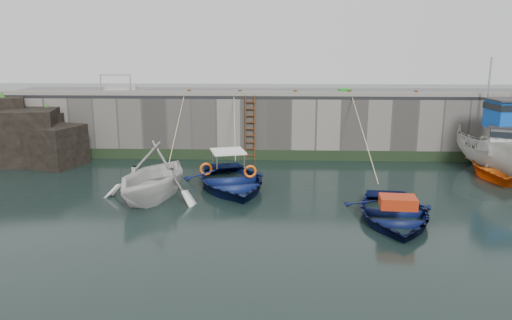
{
  "coord_description": "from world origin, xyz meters",
  "views": [
    {
      "loc": [
        -0.71,
        -14.16,
        5.56
      ],
      "look_at": [
        -1.49,
        4.73,
        1.2
      ],
      "focal_mm": 35.0,
      "sensor_mm": 36.0,
      "label": 1
    }
  ],
  "objects_px": {
    "bollard_d": "(349,93)",
    "boat_far_white": "(497,148)",
    "fish_crate": "(345,91)",
    "boat_far_orange": "(505,164)",
    "bollard_a": "(189,92)",
    "bollard_c": "(295,93)",
    "bollard_b": "(240,93)",
    "boat_near_white": "(154,198)",
    "bollard_e": "(416,93)",
    "boat_near_blue": "(231,187)",
    "boat_near_navy": "(393,219)",
    "ladder": "(250,128)"
  },
  "relations": [
    {
      "from": "bollard_d",
      "to": "boat_far_white",
      "type": "bearing_deg",
      "value": -16.91
    },
    {
      "from": "bollard_a",
      "to": "boat_near_white",
      "type": "bearing_deg",
      "value": -92.17
    },
    {
      "from": "boat_near_blue",
      "to": "fish_crate",
      "type": "bearing_deg",
      "value": 34.3
    },
    {
      "from": "bollard_a",
      "to": "boat_near_navy",
      "type": "bearing_deg",
      "value": -47.2
    },
    {
      "from": "bollard_b",
      "to": "bollard_c",
      "type": "distance_m",
      "value": 2.7
    },
    {
      "from": "ladder",
      "to": "boat_near_navy",
      "type": "height_order",
      "value": "ladder"
    },
    {
      "from": "boat_near_white",
      "to": "fish_crate",
      "type": "relative_size",
      "value": 7.33
    },
    {
      "from": "boat_far_orange",
      "to": "bollard_b",
      "type": "height_order",
      "value": "boat_far_orange"
    },
    {
      "from": "boat_near_blue",
      "to": "bollard_b",
      "type": "bearing_deg",
      "value": 74.48
    },
    {
      "from": "bollard_a",
      "to": "bollard_e",
      "type": "height_order",
      "value": "same"
    },
    {
      "from": "bollard_a",
      "to": "bollard_d",
      "type": "xyz_separation_m",
      "value": [
        7.8,
        0.0,
        0.0
      ]
    },
    {
      "from": "boat_near_blue",
      "to": "boat_far_orange",
      "type": "distance_m",
      "value": 12.34
    },
    {
      "from": "boat_near_white",
      "to": "boat_far_white",
      "type": "distance_m",
      "value": 15.31
    },
    {
      "from": "boat_near_navy",
      "to": "bollard_e",
      "type": "bearing_deg",
      "value": 76.88
    },
    {
      "from": "ladder",
      "to": "bollard_e",
      "type": "relative_size",
      "value": 11.43
    },
    {
      "from": "boat_far_white",
      "to": "boat_far_orange",
      "type": "xyz_separation_m",
      "value": [
        0.25,
        -0.45,
        -0.6
      ]
    },
    {
      "from": "fish_crate",
      "to": "bollard_d",
      "type": "relative_size",
      "value": 2.23
    },
    {
      "from": "fish_crate",
      "to": "bollard_c",
      "type": "xyz_separation_m",
      "value": [
        -2.54,
        -0.96,
        0.0
      ]
    },
    {
      "from": "boat_near_white",
      "to": "boat_far_orange",
      "type": "xyz_separation_m",
      "value": [
        14.74,
        4.38,
        0.41
      ]
    },
    {
      "from": "ladder",
      "to": "bollard_a",
      "type": "xyz_separation_m",
      "value": [
        -3.0,
        0.34,
        1.71
      ]
    },
    {
      "from": "boat_near_blue",
      "to": "boat_near_navy",
      "type": "relative_size",
      "value": 1.12
    },
    {
      "from": "boat_near_white",
      "to": "boat_far_white",
      "type": "xyz_separation_m",
      "value": [
        14.49,
        4.83,
        1.01
      ]
    },
    {
      "from": "boat_near_white",
      "to": "bollard_e",
      "type": "distance_m",
      "value": 13.55
    },
    {
      "from": "boat_far_white",
      "to": "bollard_e",
      "type": "relative_size",
      "value": 22.68
    },
    {
      "from": "boat_near_blue",
      "to": "boat_far_white",
      "type": "distance_m",
      "value": 12.24
    },
    {
      "from": "fish_crate",
      "to": "bollard_a",
      "type": "bearing_deg",
      "value": -176.66
    },
    {
      "from": "bollard_c",
      "to": "bollard_b",
      "type": "bearing_deg",
      "value": 180.0
    },
    {
      "from": "boat_far_white",
      "to": "boat_far_orange",
      "type": "height_order",
      "value": "boat_far_white"
    },
    {
      "from": "fish_crate",
      "to": "bollard_e",
      "type": "distance_m",
      "value": 3.4
    },
    {
      "from": "boat_near_blue",
      "to": "bollard_c",
      "type": "bearing_deg",
      "value": 47.14
    },
    {
      "from": "bollard_c",
      "to": "boat_near_blue",
      "type": "bearing_deg",
      "value": -117.65
    },
    {
      "from": "boat_far_white",
      "to": "bollard_b",
      "type": "distance_m",
      "value": 12.11
    },
    {
      "from": "boat_far_white",
      "to": "bollard_d",
      "type": "relative_size",
      "value": 22.68
    },
    {
      "from": "boat_near_navy",
      "to": "bollard_d",
      "type": "bearing_deg",
      "value": 97.14
    },
    {
      "from": "boat_near_white",
      "to": "fish_crate",
      "type": "height_order",
      "value": "fish_crate"
    },
    {
      "from": "boat_near_blue",
      "to": "bollard_e",
      "type": "distance_m",
      "value": 10.52
    },
    {
      "from": "bollard_a",
      "to": "bollard_b",
      "type": "xyz_separation_m",
      "value": [
        2.5,
        0.0,
        0.0
      ]
    },
    {
      "from": "boat_near_white",
      "to": "bollard_b",
      "type": "height_order",
      "value": "bollard_b"
    },
    {
      "from": "bollard_c",
      "to": "bollard_e",
      "type": "bearing_deg",
      "value": 0.0
    },
    {
      "from": "bollard_d",
      "to": "boat_near_white",
      "type": "bearing_deg",
      "value": -139.88
    },
    {
      "from": "boat_near_white",
      "to": "bollard_d",
      "type": "height_order",
      "value": "bollard_d"
    },
    {
      "from": "boat_far_white",
      "to": "fish_crate",
      "type": "xyz_separation_m",
      "value": [
        -6.5,
        2.91,
        2.28
      ]
    },
    {
      "from": "boat_near_navy",
      "to": "bollard_a",
      "type": "height_order",
      "value": "bollard_a"
    },
    {
      "from": "boat_near_navy",
      "to": "bollard_a",
      "type": "relative_size",
      "value": 16.7
    },
    {
      "from": "boat_far_white",
      "to": "boat_near_white",
      "type": "bearing_deg",
      "value": -166.9
    },
    {
      "from": "ladder",
      "to": "boat_near_white",
      "type": "height_order",
      "value": "ladder"
    },
    {
      "from": "boat_near_blue",
      "to": "bollard_a",
      "type": "xyz_separation_m",
      "value": [
        -2.47,
        5.21,
        3.3
      ]
    },
    {
      "from": "bollard_b",
      "to": "bollard_e",
      "type": "distance_m",
      "value": 8.5
    },
    {
      "from": "fish_crate",
      "to": "bollard_e",
      "type": "bearing_deg",
      "value": -20.05
    },
    {
      "from": "bollard_a",
      "to": "bollard_e",
      "type": "distance_m",
      "value": 11.0
    }
  ]
}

